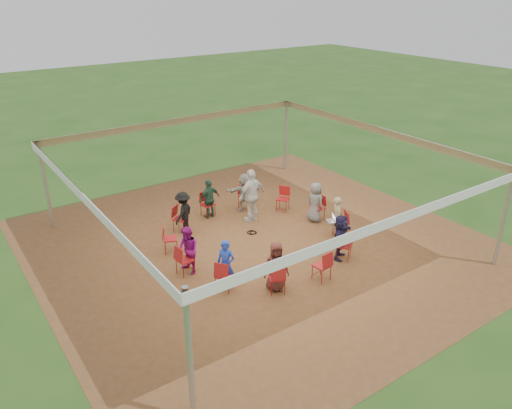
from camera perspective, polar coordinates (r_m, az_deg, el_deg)
ground at (r=15.88m, az=0.21°, el=-4.54°), size 80.00×80.00×0.00m
dirt_patch at (r=15.87m, az=0.21°, el=-4.52°), size 13.00×13.00×0.00m
tent at (r=14.88m, az=0.23°, el=3.50°), size 10.33×10.33×3.00m
chair_0 at (r=16.33m, az=9.62°, el=-2.26°), size 0.57×0.56×0.90m
chair_1 at (r=17.38m, az=7.02°, el=-0.42°), size 0.48×0.46×0.90m
chair_2 at (r=18.00m, az=3.08°, el=0.63°), size 0.60×0.60×0.90m
chair_3 at (r=18.08m, az=-1.37°, el=0.78°), size 0.56×0.57×0.90m
chair_4 at (r=17.61m, az=-5.54°, el=-0.01°), size 0.46×0.48×0.90m
chair_5 at (r=16.67m, az=-8.62°, el=-1.63°), size 0.60×0.60×0.90m
chair_6 at (r=15.45m, az=-9.74°, el=-3.88°), size 0.57×0.56×0.90m
chair_7 at (r=14.26m, az=-8.13°, el=-6.30°), size 0.48×0.46×0.90m
chair_8 at (r=13.47m, az=-3.65°, el=-8.07°), size 0.60×0.60×0.90m
chair_9 at (r=13.36m, az=2.39°, el=-8.33°), size 0.56×0.57×0.90m
chair_10 at (r=13.98m, az=7.53°, el=-6.94°), size 0.46×0.48×0.90m
chair_11 at (r=15.09m, az=10.01°, el=-4.63°), size 0.60×0.60×0.90m
person_seated_0 at (r=16.18m, az=9.28°, el=-1.47°), size 0.52×0.61×1.41m
person_seated_1 at (r=17.19m, az=6.79°, el=0.27°), size 0.45×0.72×1.41m
person_seated_2 at (r=17.87m, az=-1.32°, el=1.39°), size 1.39×0.99×1.41m
person_seated_3 at (r=17.41m, az=-5.35°, el=0.66°), size 0.86×0.50×1.41m
person_seated_4 at (r=16.50m, az=-8.31°, el=-0.88°), size 1.00×0.90×1.41m
person_seated_5 at (r=14.19m, az=-7.79°, el=-5.24°), size 0.46×0.72×1.41m
person_seated_6 at (r=13.43m, az=-3.48°, el=-6.87°), size 0.57×0.61×1.41m
person_seated_7 at (r=13.32m, az=2.29°, el=-7.12°), size 0.79×0.64×1.41m
person_seated_8 at (r=14.98m, az=9.63°, el=-3.68°), size 1.35×1.16×1.41m
standing_person at (r=17.00m, az=-0.48°, el=1.04°), size 1.16×0.69×1.89m
cable_coil at (r=16.54m, az=-0.44°, el=-3.21°), size 0.32×0.32×0.03m
laptop at (r=16.15m, az=8.74°, el=-1.66°), size 0.38×0.41×0.23m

